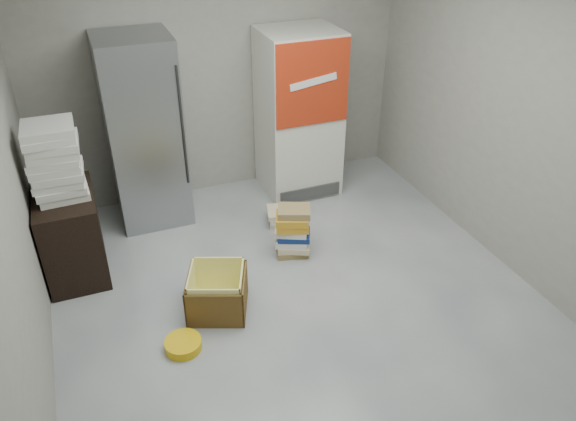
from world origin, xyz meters
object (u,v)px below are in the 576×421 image
(wood_shelf, at_px, (72,234))
(phonebook_stack_main, at_px, (293,231))
(steel_fridge, at_px, (144,132))
(cardboard_box, at_px, (217,294))
(coke_cooler, at_px, (299,114))

(wood_shelf, relative_size, phonebook_stack_main, 1.57)
(steel_fridge, distance_m, cardboard_box, 1.90)
(coke_cooler, xyz_separation_m, phonebook_stack_main, (-0.55, -1.20, -0.65))
(steel_fridge, relative_size, coke_cooler, 1.06)
(phonebook_stack_main, relative_size, cardboard_box, 0.83)
(steel_fridge, bearing_deg, coke_cooler, -0.18)
(wood_shelf, bearing_deg, phonebook_stack_main, -13.79)
(phonebook_stack_main, bearing_deg, steel_fridge, 154.34)
(steel_fridge, relative_size, cardboard_box, 3.09)
(wood_shelf, distance_m, cardboard_box, 1.46)
(coke_cooler, height_order, wood_shelf, coke_cooler)
(coke_cooler, distance_m, phonebook_stack_main, 1.47)
(cardboard_box, bearing_deg, coke_cooler, 71.37)
(coke_cooler, height_order, phonebook_stack_main, coke_cooler)
(wood_shelf, xyz_separation_m, cardboard_box, (1.05, -0.98, -0.24))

